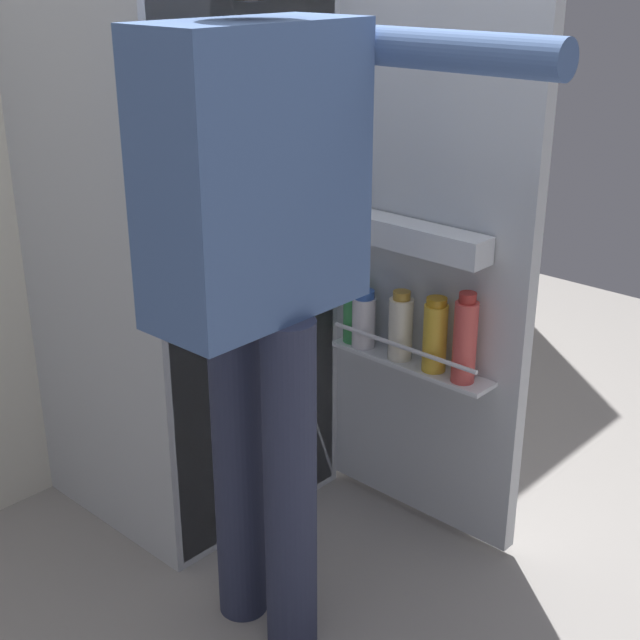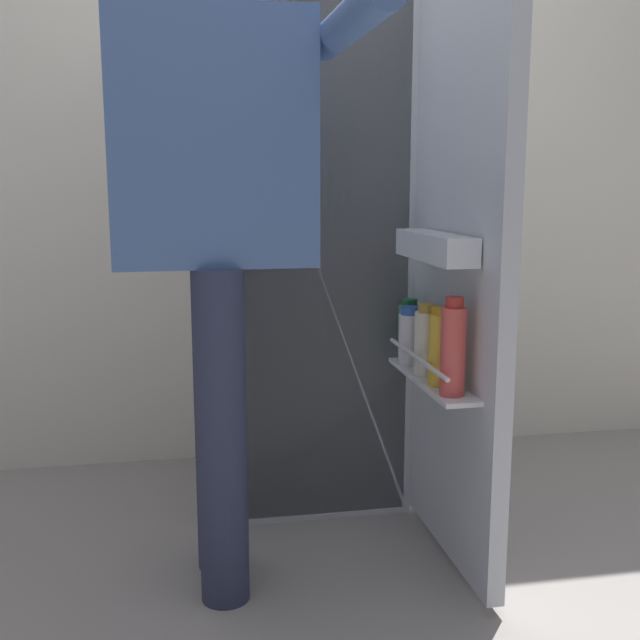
% 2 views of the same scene
% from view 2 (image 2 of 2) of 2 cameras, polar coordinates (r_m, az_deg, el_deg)
% --- Properties ---
extents(ground_plane, '(5.01, 5.01, 0.00)m').
position_cam_2_polar(ground_plane, '(2.20, 0.49, -17.56)').
color(ground_plane, gray).
extents(kitchen_wall, '(4.40, 0.10, 2.70)m').
position_cam_2_polar(kitchen_wall, '(2.87, -3.20, 16.73)').
color(kitchen_wall, silver).
rests_on(kitchen_wall, ground_plane).
extents(refrigerator, '(0.68, 1.23, 1.69)m').
position_cam_2_polar(refrigerator, '(2.46, -1.26, 6.05)').
color(refrigerator, silver).
rests_on(refrigerator, ground_plane).
extents(person, '(0.56, 0.79, 1.66)m').
position_cam_2_polar(person, '(1.85, -7.69, 9.58)').
color(person, '#2D334C').
rests_on(person, ground_plane).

